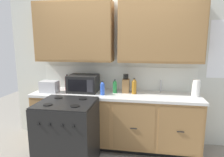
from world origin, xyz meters
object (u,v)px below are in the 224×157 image
Objects in this scene: bottle_blue at (102,88)px; bottle_amber at (134,86)px; paper_towel_roll at (196,88)px; bottle_green at (115,86)px; bottle_red at (67,82)px; stove_range at (68,134)px; microwave at (83,83)px; knife_block at (126,86)px; toaster at (49,87)px.

bottle_blue is 0.87× the size of bottle_amber.
paper_towel_roll is 1.18× the size of bottle_green.
bottle_red is (-1.16, 0.10, 0.01)m from bottle_amber.
bottle_red is at bearing 174.92° from bottle_amber.
paper_towel_roll is 1.17× the size of bottle_blue.
stove_range is at bearing -159.90° from paper_towel_roll.
microwave is at bearing -17.35° from bottle_red.
bottle_amber is (0.14, -0.06, 0.01)m from knife_block.
toaster is 1.27× the size of bottle_green.
knife_block is 0.40m from bottle_blue.
stove_range is 1.00m from bottle_red.
paper_towel_roll is 1.24m from bottle_green.
bottle_amber is at bearing -0.23° from microwave.
bottle_amber is 0.96× the size of bottle_red.
microwave reaches higher than bottle_amber.
bottle_amber is 1.17m from bottle_red.
microwave is 2.17× the size of bottle_green.
microwave reaches higher than toaster.
paper_towel_roll is (1.07, -0.07, 0.01)m from knife_block.
bottle_blue is 0.84× the size of bottle_red.
bottle_amber is at bearing 5.47° from toaster.
microwave is 0.54m from bottle_green.
microwave is 2.15× the size of bottle_blue.
paper_towel_roll is (2.31, 0.13, 0.03)m from toaster.
bottle_blue is at bearing -20.55° from bottle_red.
stove_range is 4.26× the size of bottle_blue.
toaster is (-0.54, -0.14, -0.04)m from microwave.
toaster is 1.10× the size of bottle_amber.
bottle_green is at bearing 179.00° from bottle_amber.
toaster is 0.90m from bottle_blue.
bottle_amber is (0.48, 0.15, 0.02)m from bottle_blue.
bottle_amber is (0.31, -0.01, 0.02)m from bottle_green.
bottle_blue reaches higher than bottle_green.
paper_towel_roll reaches higher than stove_range.
bottle_amber reaches higher than bottle_green.
bottle_green is (1.07, 0.14, 0.01)m from toaster.
bottle_red is at bearing 47.46° from toaster.
toaster is 0.32m from bottle_red.
bottle_green is at bearing 0.21° from microwave.
bottle_green is (-1.24, 0.01, -0.02)m from paper_towel_roll.
bottle_amber is at bearing -22.84° from knife_block.
toaster is 0.90× the size of knife_block.
bottle_red is at bearing 162.65° from microwave.
bottle_blue is (-1.41, -0.14, -0.02)m from paper_towel_roll.
bottle_green is (0.56, 0.67, 0.55)m from stove_range.
bottle_blue is 0.51m from bottle_amber.
bottle_green is 0.87× the size of bottle_amber.
microwave is 1.71× the size of toaster.
paper_towel_roll reaches higher than bottle_amber.
knife_block reaches higher than microwave.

